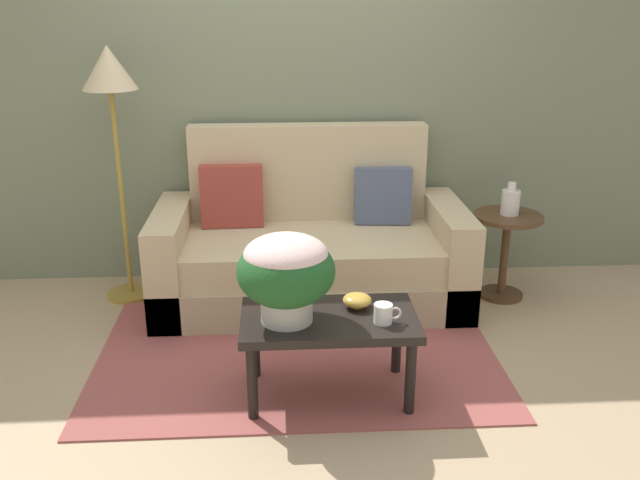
% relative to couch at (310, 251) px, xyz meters
% --- Properties ---
extents(ground_plane, '(14.00, 14.00, 0.00)m').
position_rel_couch_xyz_m(ground_plane, '(-0.11, -0.77, -0.33)').
color(ground_plane, tan).
extents(wall_back, '(6.40, 0.12, 2.68)m').
position_rel_couch_xyz_m(wall_back, '(-0.11, 0.49, 1.00)').
color(wall_back, slate).
rests_on(wall_back, ground).
extents(area_rug, '(2.24, 1.81, 0.01)m').
position_rel_couch_xyz_m(area_rug, '(-0.11, -0.63, -0.33)').
color(area_rug, '#994C47').
rests_on(area_rug, ground).
extents(couch, '(2.00, 0.93, 1.12)m').
position_rel_couch_xyz_m(couch, '(0.00, 0.00, 0.00)').
color(couch, tan).
rests_on(couch, ground).
extents(coffee_table, '(0.87, 0.50, 0.45)m').
position_rel_couch_xyz_m(coffee_table, '(0.04, -1.20, 0.05)').
color(coffee_table, black).
rests_on(coffee_table, ground).
extents(side_table, '(0.45, 0.45, 0.58)m').
position_rel_couch_xyz_m(side_table, '(1.29, -0.06, 0.07)').
color(side_table, '#4C331E').
rests_on(side_table, ground).
extents(floor_lamp, '(0.34, 0.34, 1.65)m').
position_rel_couch_xyz_m(floor_lamp, '(-1.22, 0.10, 1.02)').
color(floor_lamp, olive).
rests_on(floor_lamp, ground).
extents(potted_plant, '(0.47, 0.47, 0.43)m').
position_rel_couch_xyz_m(potted_plant, '(-0.17, -1.24, 0.38)').
color(potted_plant, '#B7B2A8').
rests_on(potted_plant, coffee_table).
extents(coffee_mug, '(0.13, 0.09, 0.10)m').
position_rel_couch_xyz_m(coffee_mug, '(0.29, -1.29, 0.16)').
color(coffee_mug, white).
rests_on(coffee_mug, coffee_table).
extents(snack_bowl, '(0.15, 0.15, 0.07)m').
position_rel_couch_xyz_m(snack_bowl, '(0.18, -1.11, 0.15)').
color(snack_bowl, gold).
rests_on(snack_bowl, coffee_table).
extents(table_vase, '(0.12, 0.12, 0.22)m').
position_rel_couch_xyz_m(table_vase, '(1.30, -0.06, 0.33)').
color(table_vase, silver).
rests_on(table_vase, side_table).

